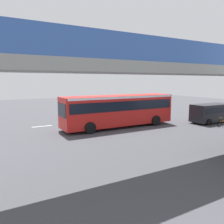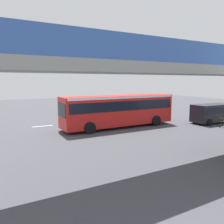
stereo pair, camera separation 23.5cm
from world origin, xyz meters
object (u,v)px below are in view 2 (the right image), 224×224
at_px(parked_van, 212,112).
at_px(bicycle_orange, 224,123).
at_px(bicycle_black, 198,117).
at_px(pedestrian, 129,111).
at_px(traffic_sign, 140,101).
at_px(city_bus, 119,108).

distance_m(parked_van, bicycle_orange, 2.30).
distance_m(bicycle_black, pedestrian, 8.27).
distance_m(bicycle_orange, pedestrian, 10.75).
height_order(bicycle_orange, traffic_sign, traffic_sign).
distance_m(parked_van, traffic_sign, 9.29).
xyz_separation_m(city_bus, pedestrian, (-3.96, -4.33, -1.00)).
bearing_deg(parked_van, pedestrian, -49.81).
relative_size(city_bus, parked_van, 2.40).
bearing_deg(bicycle_black, pedestrian, -41.82).
bearing_deg(traffic_sign, pedestrian, 25.83).
height_order(bicycle_black, bicycle_orange, same).
relative_size(bicycle_black, bicycle_orange, 1.00).
bearing_deg(parked_van, city_bus, -16.28).
bearing_deg(pedestrian, parked_van, 130.19).
relative_size(parked_van, pedestrian, 2.68).
bearing_deg(city_bus, bicycle_orange, 152.02).
distance_m(parked_van, pedestrian, 9.53).
relative_size(city_bus, pedestrian, 6.44).
relative_size(pedestrian, traffic_sign, 0.64).
xyz_separation_m(city_bus, parked_van, (-10.11, 2.95, -0.70)).
relative_size(bicycle_black, pedestrian, 0.99).
bearing_deg(traffic_sign, parked_van, 111.40).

